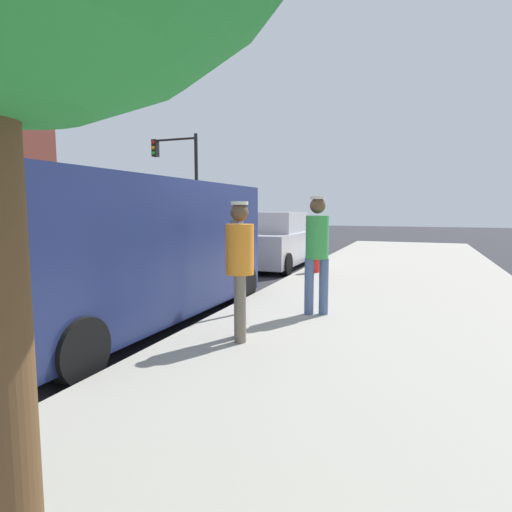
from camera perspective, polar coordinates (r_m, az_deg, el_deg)
ground_plane at (r=7.20m, az=-12.28°, el=-7.76°), size 80.00×80.00×0.00m
sidewalk_slab at (r=6.07m, az=17.03°, el=-9.82°), size 5.00×32.00×0.15m
parking_meter_near at (r=6.31m, az=-2.55°, el=1.29°), size 0.14×0.18×1.52m
pedestrian_in_green at (r=6.38m, az=8.20°, el=1.19°), size 0.34×0.34×1.77m
pedestrian_in_orange at (r=5.08m, az=-2.20°, el=-0.76°), size 0.34×0.34×1.67m
parked_van at (r=6.63m, az=-16.31°, el=1.06°), size 2.21×5.24×2.15m
parked_sedan_ahead at (r=12.88m, az=2.48°, el=1.90°), size 1.95×4.41×1.65m
traffic_light_corner at (r=20.62m, az=-10.13°, el=11.15°), size 2.48×0.42×5.20m
fire_hydrant at (r=10.75m, az=7.90°, el=0.02°), size 0.24×0.24×0.86m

